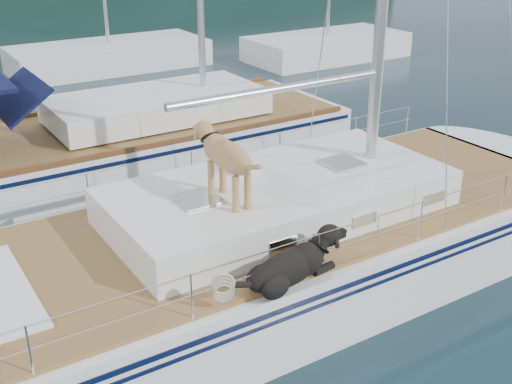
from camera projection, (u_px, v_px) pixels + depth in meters
ground at (236, 297)px, 9.98m from camera, size 120.00×120.00×0.00m
main_sailboat at (240, 258)px, 9.74m from camera, size 12.00×3.96×14.01m
neighbor_sailboat at (115, 148)px, 14.40m from camera, size 11.00×3.50×13.30m
bg_boat_center at (110, 57)px, 24.11m from camera, size 7.20×3.00×11.65m
bg_boat_east at (327, 47)px, 25.72m from camera, size 6.40×3.00×11.65m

